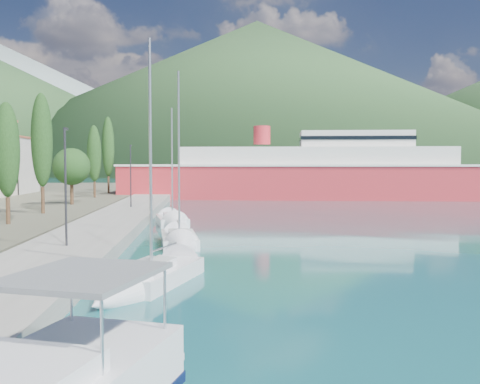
{
  "coord_description": "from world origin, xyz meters",
  "views": [
    {
      "loc": [
        -1.97,
        -14.43,
        4.99
      ],
      "look_at": [
        0.0,
        14.0,
        3.5
      ],
      "focal_mm": 40.0,
      "sensor_mm": 36.0,
      "label": 1
    }
  ],
  "objects": [
    {
      "name": "ground",
      "position": [
        0.0,
        120.0,
        0.0
      ],
      "size": [
        1400.0,
        1400.0,
        0.0
      ],
      "primitive_type": "plane",
      "color": "#16575D"
    },
    {
      "name": "quay",
      "position": [
        -9.0,
        26.0,
        0.4
      ],
      "size": [
        5.0,
        88.0,
        0.8
      ],
      "primitive_type": "cube",
      "color": "gray",
      "rests_on": "ground"
    },
    {
      "name": "hills_far",
      "position": [
        138.59,
        618.73,
        77.39
      ],
      "size": [
        1480.0,
        900.0,
        180.0
      ],
      "color": "gray",
      "rests_on": "ground"
    },
    {
      "name": "hills_near",
      "position": [
        98.04,
        372.5,
        49.18
      ],
      "size": [
        1010.0,
        520.0,
        115.0
      ],
      "color": "#2A4B27",
      "rests_on": "ground"
    },
    {
      "name": "tree_row",
      "position": [
        -15.89,
        32.82,
        5.77
      ],
      "size": [
        3.93,
        64.66,
        11.25
      ],
      "color": "#47301E",
      "rests_on": "land_strip"
    },
    {
      "name": "lamp_posts",
      "position": [
        -9.0,
        14.29,
        4.08
      ],
      "size": [
        0.15,
        47.41,
        6.06
      ],
      "color": "#2D2D33",
      "rests_on": "quay"
    },
    {
      "name": "sailboat_near",
      "position": [
        -4.63,
        6.17,
        0.3
      ],
      "size": [
        4.81,
        7.94,
        10.97
      ],
      "color": "silver",
      "rests_on": "ground"
    },
    {
      "name": "sailboat_mid",
      "position": [
        -3.28,
        16.7,
        0.28
      ],
      "size": [
        2.85,
        8.1,
        11.41
      ],
      "color": "silver",
      "rests_on": "ground"
    },
    {
      "name": "sailboat_far",
      "position": [
        -4.25,
        27.87,
        0.3
      ],
      "size": [
        3.4,
        7.35,
        10.41
      ],
      "color": "silver",
      "rests_on": "ground"
    },
    {
      "name": "ferry",
      "position": [
        14.53,
        62.56,
        3.39
      ],
      "size": [
        57.16,
        19.65,
        11.13
      ],
      "color": "red",
      "rests_on": "ground"
    }
  ]
}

